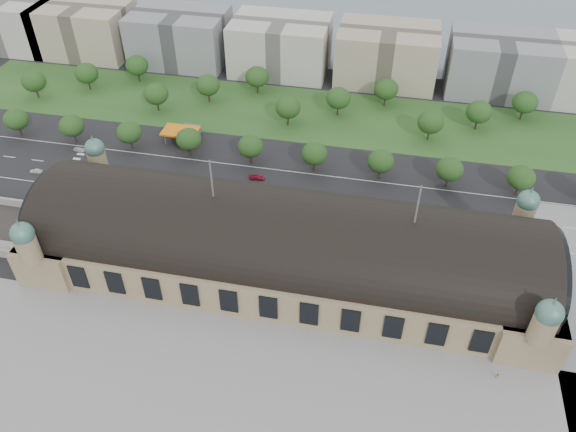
% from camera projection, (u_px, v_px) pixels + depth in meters
% --- Properties ---
extents(ground, '(900.00, 900.00, 0.00)m').
position_uv_depth(ground, '(284.00, 271.00, 168.75)').
color(ground, black).
rests_on(ground, ground).
extents(station, '(150.00, 48.40, 44.30)m').
position_uv_depth(station, '(284.00, 246.00, 162.11)').
color(station, '#947D5C').
rests_on(station, ground).
extents(plaza_south, '(190.00, 48.00, 0.12)m').
position_uv_depth(plaza_south, '(287.00, 407.00, 134.33)').
color(plaza_south, gray).
rests_on(plaza_south, ground).
extents(road_slab, '(260.00, 26.00, 0.10)m').
position_uv_depth(road_slab, '(252.00, 188.00, 200.24)').
color(road_slab, black).
rests_on(road_slab, ground).
extents(grass_belt, '(300.00, 45.00, 0.10)m').
position_uv_depth(grass_belt, '(295.00, 113.00, 240.57)').
color(grass_belt, '#265020').
rests_on(grass_belt, ground).
extents(petrol_station, '(14.00, 13.00, 5.05)m').
position_uv_depth(petrol_station, '(186.00, 131.00, 223.97)').
color(petrol_station, orange).
rests_on(petrol_station, ground).
extents(office_0, '(45.00, 32.00, 24.00)m').
position_uv_depth(office_0, '(13.00, 23.00, 286.67)').
color(office_0, '#B6B4AD').
rests_on(office_0, ground).
extents(office_1, '(45.00, 32.00, 24.00)m').
position_uv_depth(office_1, '(85.00, 29.00, 280.49)').
color(office_1, tan).
rests_on(office_1, ground).
extents(office_2, '(45.00, 32.00, 24.00)m').
position_uv_depth(office_2, '(180.00, 37.00, 272.76)').
color(office_2, gray).
rests_on(office_2, ground).
extents(office_3, '(45.00, 32.00, 24.00)m').
position_uv_depth(office_3, '(280.00, 46.00, 265.03)').
color(office_3, '#B6B4AD').
rests_on(office_3, ground).
extents(office_4, '(45.00, 32.00, 24.00)m').
position_uv_depth(office_4, '(387.00, 55.00, 257.30)').
color(office_4, tan).
rests_on(office_4, ground).
extents(office_5, '(45.00, 32.00, 24.00)m').
position_uv_depth(office_5, '(500.00, 64.00, 249.57)').
color(office_5, gray).
rests_on(office_5, ground).
extents(tree_row_0, '(9.60, 9.60, 11.52)m').
position_uv_depth(tree_row_0, '(16.00, 119.00, 222.11)').
color(tree_row_0, '#2D2116').
rests_on(tree_row_0, ground).
extents(tree_row_1, '(9.60, 9.60, 11.52)m').
position_uv_depth(tree_row_1, '(72.00, 126.00, 218.40)').
color(tree_row_1, '#2D2116').
rests_on(tree_row_1, ground).
extents(tree_row_2, '(9.60, 9.60, 11.52)m').
position_uv_depth(tree_row_2, '(129.00, 132.00, 214.69)').
color(tree_row_2, '#2D2116').
rests_on(tree_row_2, ground).
extents(tree_row_3, '(9.60, 9.60, 11.52)m').
position_uv_depth(tree_row_3, '(189.00, 139.00, 210.98)').
color(tree_row_3, '#2D2116').
rests_on(tree_row_3, ground).
extents(tree_row_4, '(9.60, 9.60, 11.52)m').
position_uv_depth(tree_row_4, '(250.00, 146.00, 207.27)').
color(tree_row_4, '#2D2116').
rests_on(tree_row_4, ground).
extents(tree_row_5, '(9.60, 9.60, 11.52)m').
position_uv_depth(tree_row_5, '(314.00, 154.00, 203.56)').
color(tree_row_5, '#2D2116').
rests_on(tree_row_5, ground).
extents(tree_row_6, '(9.60, 9.60, 11.52)m').
position_uv_depth(tree_row_6, '(381.00, 161.00, 199.85)').
color(tree_row_6, '#2D2116').
rests_on(tree_row_6, ground).
extents(tree_row_7, '(9.60, 9.60, 11.52)m').
position_uv_depth(tree_row_7, '(450.00, 169.00, 196.14)').
color(tree_row_7, '#2D2116').
rests_on(tree_row_7, ground).
extents(tree_row_8, '(9.60, 9.60, 11.52)m').
position_uv_depth(tree_row_8, '(521.00, 178.00, 192.43)').
color(tree_row_8, '#2D2116').
rests_on(tree_row_8, ground).
extents(tree_belt_0, '(10.40, 10.40, 12.48)m').
position_uv_depth(tree_belt_0, '(34.00, 81.00, 245.68)').
color(tree_belt_0, '#2D2116').
rests_on(tree_belt_0, ground).
extents(tree_belt_1, '(10.40, 10.40, 12.48)m').
position_uv_depth(tree_belt_1, '(86.00, 73.00, 251.71)').
color(tree_belt_1, '#2D2116').
rests_on(tree_belt_1, ground).
extents(tree_belt_2, '(10.40, 10.40, 12.48)m').
position_uv_depth(tree_belt_2, '(137.00, 65.00, 257.74)').
color(tree_belt_2, '#2D2116').
rests_on(tree_belt_2, ground).
extents(tree_belt_3, '(10.40, 10.40, 12.48)m').
position_uv_depth(tree_belt_3, '(156.00, 94.00, 236.86)').
color(tree_belt_3, '#2D2116').
rests_on(tree_belt_3, ground).
extents(tree_belt_4, '(10.40, 10.40, 12.48)m').
position_uv_depth(tree_belt_4, '(208.00, 85.00, 242.90)').
color(tree_belt_4, '#2D2116').
rests_on(tree_belt_4, ground).
extents(tree_belt_5, '(10.40, 10.40, 12.48)m').
position_uv_depth(tree_belt_5, '(257.00, 77.00, 248.93)').
color(tree_belt_5, '#2D2116').
rests_on(tree_belt_5, ground).
extents(tree_belt_6, '(10.40, 10.40, 12.48)m').
position_uv_depth(tree_belt_6, '(288.00, 107.00, 228.05)').
color(tree_belt_6, '#2D2116').
rests_on(tree_belt_6, ground).
extents(tree_belt_7, '(10.40, 10.40, 12.48)m').
position_uv_depth(tree_belt_7, '(338.00, 98.00, 234.08)').
color(tree_belt_7, '#2D2116').
rests_on(tree_belt_7, ground).
extents(tree_belt_8, '(10.40, 10.40, 12.48)m').
position_uv_depth(tree_belt_8, '(386.00, 89.00, 240.12)').
color(tree_belt_8, '#2D2116').
rests_on(tree_belt_8, ground).
extents(tree_belt_9, '(10.40, 10.40, 12.48)m').
position_uv_depth(tree_belt_9, '(431.00, 122.00, 219.24)').
color(tree_belt_9, '#2D2116').
rests_on(tree_belt_9, ground).
extents(tree_belt_10, '(10.40, 10.40, 12.48)m').
position_uv_depth(tree_belt_10, '(479.00, 112.00, 225.27)').
color(tree_belt_10, '#2D2116').
rests_on(tree_belt_10, ground).
extents(tree_belt_11, '(10.40, 10.40, 12.48)m').
position_uv_depth(tree_belt_11, '(525.00, 102.00, 231.30)').
color(tree_belt_11, '#2D2116').
rests_on(tree_belt_11, ground).
extents(traffic_car_0, '(4.70, 2.25, 1.55)m').
position_uv_depth(traffic_car_0, '(36.00, 171.00, 206.82)').
color(traffic_car_0, silver).
rests_on(traffic_car_0, ground).
extents(traffic_car_1, '(4.52, 2.05, 1.44)m').
position_uv_depth(traffic_car_1, '(79.00, 150.00, 217.62)').
color(traffic_car_1, gray).
rests_on(traffic_car_1, ground).
extents(traffic_car_2, '(5.96, 2.90, 1.63)m').
position_uv_depth(traffic_car_2, '(148.00, 189.00, 198.26)').
color(traffic_car_2, black).
rests_on(traffic_car_2, ground).
extents(traffic_car_3, '(5.89, 2.99, 1.64)m').
position_uv_depth(traffic_car_3, '(257.00, 177.00, 203.61)').
color(traffic_car_3, maroon).
rests_on(traffic_car_3, ground).
extents(traffic_car_5, '(4.89, 2.26, 1.55)m').
position_uv_depth(traffic_car_5, '(375.00, 202.00, 192.87)').
color(traffic_car_5, '#4F5056').
rests_on(traffic_car_5, ground).
extents(traffic_car_6, '(5.20, 2.62, 1.41)m').
position_uv_depth(traffic_car_6, '(486.00, 218.00, 186.42)').
color(traffic_car_6, white).
rests_on(traffic_car_6, ground).
extents(parked_car_0, '(4.08, 2.60, 1.27)m').
position_uv_depth(parked_car_0, '(74.00, 194.00, 196.40)').
color(parked_car_0, black).
rests_on(parked_car_0, ground).
extents(parked_car_1, '(6.37, 4.76, 1.61)m').
position_uv_depth(parked_car_1, '(155.00, 202.00, 192.86)').
color(parked_car_1, maroon).
rests_on(parked_car_1, ground).
extents(parked_car_2, '(5.27, 4.60, 1.46)m').
position_uv_depth(parked_car_2, '(130.00, 194.00, 196.35)').
color(parked_car_2, '#1B234C').
rests_on(parked_car_2, ground).
extents(parked_car_3, '(4.47, 3.89, 1.46)m').
position_uv_depth(parked_car_3, '(143.00, 203.00, 192.34)').
color(parked_car_3, '#4E5155').
rests_on(parked_car_3, ground).
extents(parked_car_4, '(5.17, 3.90, 1.63)m').
position_uv_depth(parked_car_4, '(158.00, 205.00, 191.42)').
color(parked_car_4, silver).
rests_on(parked_car_4, ground).
extents(parked_car_5, '(5.53, 4.29, 1.40)m').
position_uv_depth(parked_car_5, '(189.00, 202.00, 193.01)').
color(parked_car_5, gray).
rests_on(parked_car_5, ground).
extents(parked_car_6, '(5.11, 4.28, 1.40)m').
position_uv_depth(parked_car_6, '(190.00, 210.00, 189.72)').
color(parked_car_6, black).
rests_on(parked_car_6, ground).
extents(bus_west, '(12.18, 3.76, 3.34)m').
position_uv_depth(bus_west, '(291.00, 203.00, 191.01)').
color(bus_west, red).
rests_on(bus_west, ground).
extents(bus_mid, '(13.01, 4.06, 3.57)m').
position_uv_depth(bus_mid, '(289.00, 203.00, 190.70)').
color(bus_mid, beige).
rests_on(bus_mid, ground).
extents(bus_east, '(13.57, 3.25, 3.78)m').
position_uv_depth(bus_east, '(342.00, 206.00, 189.43)').
color(bus_east, silver).
rests_on(bus_east, ground).
extents(pedestrian_0, '(0.85, 0.57, 1.61)m').
position_uv_depth(pedestrian_0, '(497.00, 376.00, 139.84)').
color(pedestrian_0, gray).
rests_on(pedestrian_0, ground).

